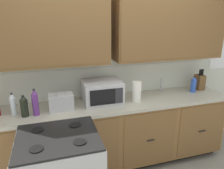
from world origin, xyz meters
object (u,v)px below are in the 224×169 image
(microwave, at_px, (102,92))
(bottle_dark, at_px, (24,106))
(bottle_violet, at_px, (35,103))
(toaster, at_px, (61,102))
(bottle_blue, at_px, (193,84))
(knife_block, at_px, (200,82))
(bottle_clear, at_px, (13,104))
(paper_towel_roll, at_px, (137,91))

(microwave, bearing_deg, bottle_dark, -171.48)
(bottle_violet, bearing_deg, toaster, 14.60)
(toaster, relative_size, bottle_blue, 1.20)
(knife_block, xyz_separation_m, bottle_dark, (-2.44, -0.22, 0.00))
(bottle_blue, relative_size, bottle_clear, 0.91)
(paper_towel_roll, bearing_deg, bottle_dark, -177.60)
(paper_towel_roll, xyz_separation_m, bottle_violet, (-1.23, -0.06, 0.02))
(bottle_blue, height_order, bottle_dark, bottle_dark)
(toaster, relative_size, bottle_violet, 0.91)
(bottle_violet, height_order, bottle_clear, bottle_violet)
(knife_block, bearing_deg, bottle_clear, -176.88)
(microwave, height_order, bottle_violet, bottle_violet)
(bottle_clear, bearing_deg, paper_towel_roll, -0.82)
(bottle_violet, xyz_separation_m, bottle_clear, (-0.24, 0.08, -0.02))
(microwave, height_order, bottle_blue, microwave)
(bottle_blue, distance_m, bottle_dark, 2.28)
(microwave, xyz_separation_m, paper_towel_roll, (0.44, -0.08, -0.01))
(microwave, distance_m, paper_towel_roll, 0.44)
(toaster, height_order, bottle_blue, bottle_blue)
(microwave, distance_m, bottle_violet, 0.81)
(knife_block, distance_m, bottle_blue, 0.18)
(microwave, relative_size, bottle_violet, 1.56)
(microwave, height_order, knife_block, knife_block)
(bottle_clear, bearing_deg, knife_block, 3.12)
(microwave, distance_m, knife_block, 1.53)
(bottle_clear, bearing_deg, toaster, -1.27)
(toaster, distance_m, bottle_clear, 0.52)
(toaster, height_order, paper_towel_roll, paper_towel_roll)
(knife_block, distance_m, bottle_clear, 2.56)
(bottle_blue, bearing_deg, paper_towel_roll, -174.99)
(paper_towel_roll, relative_size, bottle_blue, 1.11)
(paper_towel_roll, height_order, bottle_dark, paper_towel_roll)
(toaster, height_order, knife_block, knife_block)
(bottle_blue, bearing_deg, knife_block, 25.51)
(paper_towel_roll, xyz_separation_m, bottle_dark, (-1.35, -0.06, -0.01))
(bottle_blue, height_order, bottle_clear, bottle_clear)
(toaster, xyz_separation_m, bottle_blue, (1.87, 0.07, 0.02))
(paper_towel_roll, distance_m, bottle_clear, 1.47)
(paper_towel_roll, height_order, bottle_blue, paper_towel_roll)
(bottle_violet, relative_size, bottle_clear, 1.20)
(toaster, relative_size, paper_towel_roll, 1.08)
(bottle_blue, bearing_deg, bottle_clear, -178.56)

